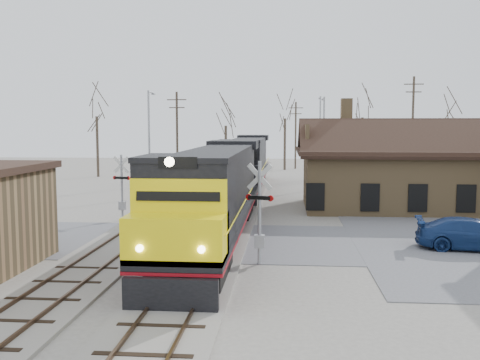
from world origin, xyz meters
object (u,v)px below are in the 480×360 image
object	(u,v)px
depot	(404,175)
locomotive_lead	(214,192)
locomotive_trailing	(247,162)
parked_car	(473,234)

from	to	relation	value
depot	locomotive_lead	bearing A→B (deg)	-134.06
locomotive_trailing	parked_car	bearing A→B (deg)	-61.26
locomotive_lead	parked_car	distance (m)	12.61
locomotive_trailing	parked_car	world-z (taller)	locomotive_trailing
locomotive_lead	parked_car	size ratio (longest dim) A/B	4.22
locomotive_lead	depot	bearing A→B (deg)	45.94
depot	locomotive_lead	xyz separation A→B (m)	(-11.99, -12.39, 0.16)
locomotive_trailing	depot	bearing A→B (deg)	-39.45
locomotive_lead	locomotive_trailing	bearing A→B (deg)	90.00
locomotive_lead	locomotive_trailing	world-z (taller)	locomotive_lead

